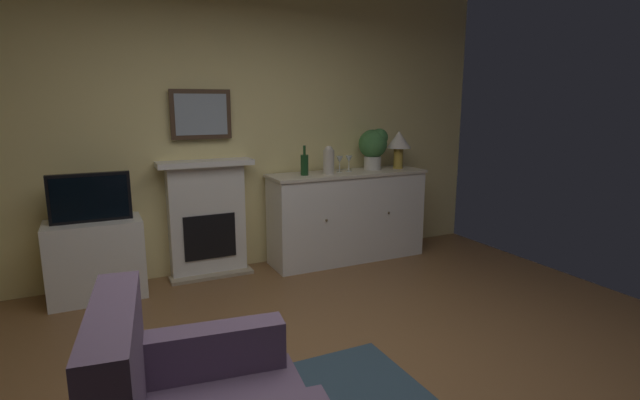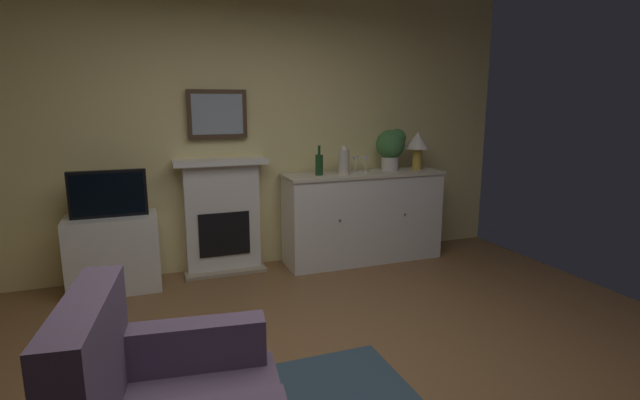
# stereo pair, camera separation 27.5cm
# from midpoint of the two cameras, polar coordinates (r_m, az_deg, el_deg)

# --- Properties ---
(wall_rear) EXTENTS (5.84, 0.06, 2.90)m
(wall_rear) POSITION_cam_midpoint_polar(r_m,az_deg,el_deg) (4.72, -8.31, 9.30)
(wall_rear) COLOR #EAD68C
(wall_rear) RESTS_ON ground_plane
(fireplace_unit) EXTENTS (0.87, 0.30, 1.10)m
(fireplace_unit) POSITION_cam_midpoint_polar(r_m,az_deg,el_deg) (4.68, -9.89, -1.91)
(fireplace_unit) COLOR white
(fireplace_unit) RESTS_ON ground_plane
(framed_picture) EXTENTS (0.55, 0.04, 0.45)m
(framed_picture) POSITION_cam_midpoint_polar(r_m,az_deg,el_deg) (4.60, -10.42, 9.99)
(framed_picture) COLOR #473323
(sideboard_cabinet) EXTENTS (1.65, 0.49, 0.92)m
(sideboard_cabinet) POSITION_cam_midpoint_polar(r_m,az_deg,el_deg) (4.99, 6.70, -1.99)
(sideboard_cabinet) COLOR white
(sideboard_cabinet) RESTS_ON ground_plane
(table_lamp) EXTENTS (0.26, 0.26, 0.40)m
(table_lamp) POSITION_cam_midpoint_polar(r_m,az_deg,el_deg) (5.18, 13.02, 6.60)
(table_lamp) COLOR #B79338
(table_lamp) RESTS_ON sideboard_cabinet
(wine_bottle) EXTENTS (0.08, 0.08, 0.29)m
(wine_bottle) POSITION_cam_midpoint_polar(r_m,az_deg,el_deg) (4.67, 1.59, 4.26)
(wine_bottle) COLOR #193F1E
(wine_bottle) RESTS_ON sideboard_cabinet
(wine_glass_left) EXTENTS (0.07, 0.07, 0.16)m
(wine_glass_left) POSITION_cam_midpoint_polar(r_m,az_deg,el_deg) (4.87, 5.87, 4.67)
(wine_glass_left) COLOR silver
(wine_glass_left) RESTS_ON sideboard_cabinet
(wine_glass_center) EXTENTS (0.07, 0.07, 0.16)m
(wine_glass_center) POSITION_cam_midpoint_polar(r_m,az_deg,el_deg) (4.92, 7.00, 4.72)
(wine_glass_center) COLOR silver
(wine_glass_center) RESTS_ON sideboard_cabinet
(vase_decorative) EXTENTS (0.11, 0.11, 0.28)m
(vase_decorative) POSITION_cam_midpoint_polar(r_m,az_deg,el_deg) (4.73, 4.51, 4.71)
(vase_decorative) COLOR beige
(vase_decorative) RESTS_ON sideboard_cabinet
(tv_cabinet) EXTENTS (0.75, 0.42, 0.67)m
(tv_cabinet) POSITION_cam_midpoint_polar(r_m,az_deg,el_deg) (4.51, -21.71, -5.94)
(tv_cabinet) COLOR white
(tv_cabinet) RESTS_ON ground_plane
(tv_set) EXTENTS (0.62, 0.07, 0.40)m
(tv_set) POSITION_cam_midpoint_polar(r_m,az_deg,el_deg) (4.36, -22.24, 0.67)
(tv_set) COLOR black
(tv_set) RESTS_ON tv_cabinet
(potted_plant_small) EXTENTS (0.30, 0.30, 0.43)m
(potted_plant_small) POSITION_cam_midpoint_polar(r_m,az_deg,el_deg) (5.07, 10.04, 6.36)
(potted_plant_small) COLOR beige
(potted_plant_small) RESTS_ON sideboard_cabinet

